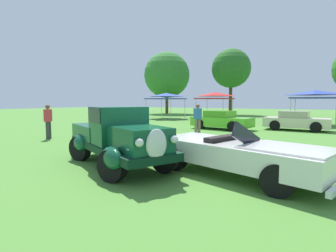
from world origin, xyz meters
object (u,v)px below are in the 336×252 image
at_px(show_car_lime, 221,120).
at_px(show_car_cream, 296,121).
at_px(spectator_near_truck, 48,120).
at_px(feature_pickup_truck, 118,136).
at_px(canopy_tent_center_field, 215,95).
at_px(canopy_tent_left_field, 166,96).
at_px(spectator_between_cars, 198,118).
at_px(canopy_tent_right_field, 315,94).
at_px(neighbor_convertible, 241,153).

xyz_separation_m(show_car_lime, show_car_cream, (4.31, 1.85, -0.00)).
relative_size(show_car_cream, spectator_near_truck, 2.28).
bearing_deg(feature_pickup_truck, canopy_tent_center_field, 103.25).
bearing_deg(show_car_lime, canopy_tent_left_field, 140.47).
height_order(feature_pickup_truck, show_car_lime, feature_pickup_truck).
relative_size(show_car_lime, show_car_cream, 1.06).
distance_m(spectator_between_cars, canopy_tent_right_field, 11.59).
bearing_deg(show_car_lime, feature_pickup_truck, -85.03).
height_order(feature_pickup_truck, spectator_near_truck, feature_pickup_truck).
bearing_deg(feature_pickup_truck, neighbor_convertible, 13.25).
xyz_separation_m(feature_pickup_truck, canopy_tent_right_field, (4.09, 18.03, 1.56)).
height_order(spectator_between_cars, canopy_tent_center_field, canopy_tent_center_field).
distance_m(spectator_near_truck, spectator_between_cars, 7.75).
relative_size(feature_pickup_truck, canopy_tent_right_field, 1.40).
bearing_deg(show_car_lime, neighbor_convertible, -67.44).
bearing_deg(neighbor_convertible, show_car_cream, 89.89).
distance_m(feature_pickup_truck, spectator_between_cars, 7.87).
height_order(show_car_cream, spectator_near_truck, spectator_near_truck).
relative_size(show_car_cream, canopy_tent_center_field, 1.28).
xyz_separation_m(spectator_between_cars, canopy_tent_right_field, (5.21, 10.24, 1.51)).
bearing_deg(canopy_tent_right_field, show_car_cream, -98.31).
xyz_separation_m(show_car_lime, canopy_tent_right_field, (5.05, 6.93, 1.83)).
bearing_deg(spectator_between_cars, canopy_tent_right_field, 63.05).
bearing_deg(canopy_tent_left_field, canopy_tent_center_field, 3.52).
xyz_separation_m(canopy_tent_left_field, canopy_tent_right_field, (13.83, -0.32, 0.00)).
bearing_deg(show_car_cream, spectator_near_truck, -133.44).
height_order(show_car_cream, spectator_between_cars, spectator_between_cars).
relative_size(spectator_near_truck, canopy_tent_left_field, 0.51).
xyz_separation_m(feature_pickup_truck, spectator_between_cars, (-1.12, 7.78, 0.04)).
relative_size(feature_pickup_truck, show_car_cream, 1.21).
relative_size(canopy_tent_left_field, canopy_tent_center_field, 1.10).
distance_m(feature_pickup_truck, canopy_tent_center_field, 19.25).
bearing_deg(spectator_between_cars, canopy_tent_left_field, 129.24).
bearing_deg(show_car_cream, show_car_lime, -156.71).
height_order(canopy_tent_left_field, canopy_tent_right_field, same).
distance_m(neighbor_convertible, show_car_cream, 12.17).
relative_size(show_car_lime, canopy_tent_center_field, 1.36).
xyz_separation_m(show_car_cream, canopy_tent_right_field, (0.74, 5.07, 1.83)).
bearing_deg(show_car_cream, canopy_tent_right_field, 81.69).
relative_size(neighbor_convertible, canopy_tent_center_field, 1.61).
relative_size(spectator_between_cars, canopy_tent_right_field, 0.51).
bearing_deg(feature_pickup_truck, spectator_between_cars, 98.20).
bearing_deg(spectator_near_truck, show_car_lime, 56.81).
xyz_separation_m(show_car_lime, canopy_tent_left_field, (-8.78, 7.25, 1.83)).
height_order(feature_pickup_truck, neighbor_convertible, feature_pickup_truck).
bearing_deg(spectator_between_cars, neighbor_convertible, -57.61).
bearing_deg(canopy_tent_center_field, canopy_tent_right_field, -4.35).
distance_m(spectator_near_truck, canopy_tent_center_field, 16.52).
bearing_deg(show_car_cream, neighbor_convertible, -90.11).
bearing_deg(spectator_near_truck, feature_pickup_truck, -19.63).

